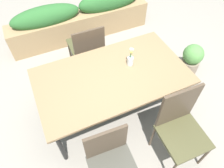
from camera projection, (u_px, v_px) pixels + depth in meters
ground_plane at (117, 105)px, 3.08m from camera, size 12.00×12.00×0.00m
dining_table at (112, 78)px, 2.54m from camera, size 1.83×1.05×0.71m
chair_near_left at (111, 161)px, 2.04m from camera, size 0.48×0.48×0.88m
chair_far_side at (87, 46)px, 3.14m from camera, size 0.50×0.50×0.89m
chair_near_right at (181, 125)px, 2.22m from camera, size 0.49×0.49×1.04m
flower_vase at (130, 59)px, 2.54m from camera, size 0.08×0.08×0.26m
planter_box at (81, 19)px, 3.83m from camera, size 2.63×0.39×0.81m
potted_plant at (192, 59)px, 3.31m from camera, size 0.32×0.32×0.52m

